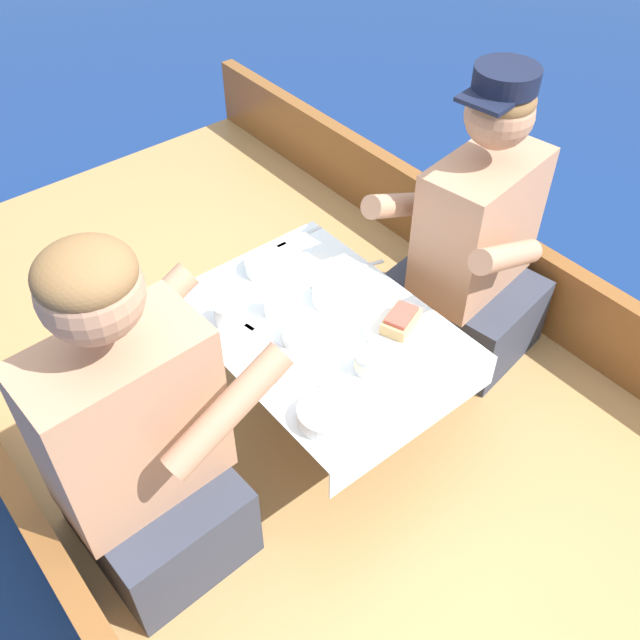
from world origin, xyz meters
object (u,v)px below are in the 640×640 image
(person_starboard, at_px, (473,251))
(coffee_cup_port, at_px, (227,313))
(coffee_cup_starboard, at_px, (281,366))
(tin_can, at_px, (367,363))
(coffee_cup_center, at_px, (275,304))
(person_port, at_px, (138,444))
(sandwich, at_px, (401,320))

(person_starboard, bearing_deg, coffee_cup_port, -23.49)
(person_starboard, xyz_separation_m, coffee_cup_starboard, (-0.78, -0.04, 0.04))
(person_starboard, distance_m, coffee_cup_starboard, 0.78)
(person_starboard, height_order, tin_can, person_starboard)
(coffee_cup_starboard, xyz_separation_m, coffee_cup_center, (0.13, 0.19, 0.00))
(person_port, distance_m, coffee_cup_starboard, 0.40)
(coffee_cup_port, distance_m, coffee_cup_center, 0.14)
(coffee_cup_port, xyz_separation_m, coffee_cup_starboard, (-0.00, -0.25, -0.00))
(coffee_cup_port, bearing_deg, coffee_cup_center, -24.90)
(sandwich, bearing_deg, coffee_cup_starboard, 168.46)
(coffee_cup_port, xyz_separation_m, tin_can, (0.18, -0.38, -0.01))
(person_starboard, distance_m, sandwich, 0.44)
(person_starboard, relative_size, coffee_cup_starboard, 9.98)
(person_port, xyz_separation_m, coffee_cup_center, (0.52, 0.16, 0.03))
(tin_can, bearing_deg, sandwich, 17.87)
(person_starboard, relative_size, coffee_cup_center, 11.00)
(coffee_cup_starboard, bearing_deg, coffee_cup_port, 89.57)
(coffee_cup_starboard, bearing_deg, coffee_cup_center, 56.97)
(person_port, distance_m, tin_can, 0.60)
(person_starboard, xyz_separation_m, coffee_cup_port, (-0.78, 0.21, 0.04))
(sandwich, distance_m, coffee_cup_center, 0.35)
(coffee_cup_port, bearing_deg, coffee_cup_starboard, -90.43)
(person_starboard, height_order, coffee_cup_center, person_starboard)
(person_starboard, distance_m, coffee_cup_center, 0.67)
(person_port, bearing_deg, coffee_cup_port, 26.34)
(sandwich, distance_m, coffee_cup_starboard, 0.36)
(coffee_cup_port, relative_size, coffee_cup_starboard, 0.96)
(person_starboard, xyz_separation_m, sandwich, (-0.43, -0.11, 0.04))
(coffee_cup_port, relative_size, tin_can, 1.40)
(sandwich, height_order, coffee_cup_port, coffee_cup_port)
(sandwich, xyz_separation_m, coffee_cup_center, (-0.23, 0.27, 0.00))
(person_port, bearing_deg, person_starboard, -1.91)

